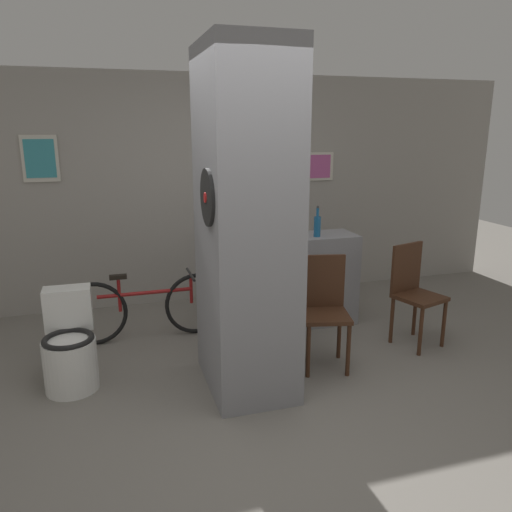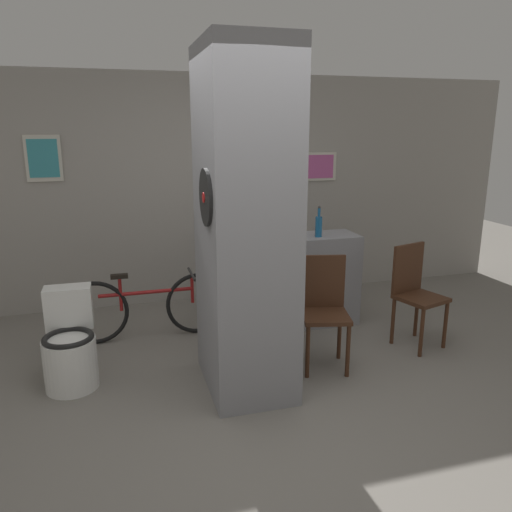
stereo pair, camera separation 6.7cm
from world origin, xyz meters
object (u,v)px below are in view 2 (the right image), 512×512
object	(u,v)px
chair_by_doorway	(415,290)
toilet	(70,347)
bicycle	(148,306)
chair_near_pillar	(324,306)
bottle_tall	(319,226)

from	to	relation	value
chair_by_doorway	toilet	bearing A→B (deg)	161.62
chair_by_doorway	bicycle	bearing A→B (deg)	144.33
toilet	chair_by_doorway	bearing A→B (deg)	-1.21
toilet	chair_by_doorway	xyz separation A→B (m)	(3.08, -0.06, 0.22)
bicycle	chair_near_pillar	bearing A→B (deg)	-34.48
toilet	bottle_tall	world-z (taller)	bottle_tall
toilet	chair_near_pillar	size ratio (longest dim) A/B	0.79
chair_by_doorway	bottle_tall	size ratio (longest dim) A/B	3.05
toilet	chair_near_pillar	world-z (taller)	chair_near_pillar
bottle_tall	bicycle	bearing A→B (deg)	175.69
toilet	bottle_tall	size ratio (longest dim) A/B	2.42
bicycle	bottle_tall	bearing A→B (deg)	-4.31
chair_near_pillar	bicycle	size ratio (longest dim) A/B	0.60
chair_near_pillar	bicycle	world-z (taller)	chair_near_pillar
chair_near_pillar	toilet	bearing A→B (deg)	-173.17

